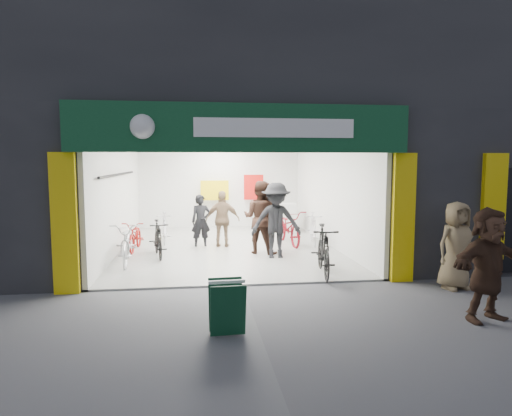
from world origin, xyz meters
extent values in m
plane|color=#56565B|center=(0.00, 0.00, 0.00)|extent=(60.00, 60.00, 0.00)
cube|color=#232326|center=(1.00, 5.00, 5.75)|extent=(16.00, 10.00, 4.50)
cube|color=#232326|center=(-5.50, 5.00, 1.75)|extent=(5.00, 10.00, 3.50)
cube|color=#232326|center=(6.00, 5.00, 1.75)|extent=(6.00, 10.00, 3.50)
cube|color=#9E9E99|center=(0.00, 4.00, 0.02)|extent=(6.00, 8.00, 0.04)
cube|color=silver|center=(0.00, 8.10, 1.60)|extent=(6.00, 0.20, 3.20)
cube|color=silver|center=(-2.95, 4.00, 1.60)|extent=(0.10, 8.00, 3.20)
cube|color=silver|center=(2.95, 4.00, 1.60)|extent=(0.10, 8.00, 3.20)
cube|color=white|center=(0.00, 4.00, 3.25)|extent=(6.00, 8.00, 0.10)
cube|color=black|center=(0.00, 0.10, 3.35)|extent=(6.00, 0.30, 0.30)
cube|color=#0E3D21|center=(0.00, -0.12, 3.05)|extent=(6.40, 0.25, 0.90)
cube|color=white|center=(0.60, -0.26, 3.05)|extent=(3.00, 0.02, 0.35)
cube|color=yellow|center=(-3.25, -0.06, 1.30)|extent=(0.45, 0.12, 2.60)
cube|color=yellow|center=(3.25, -0.06, 1.30)|extent=(0.45, 0.12, 2.60)
cube|color=yellow|center=(5.20, -0.06, 1.50)|extent=(0.50, 0.12, 2.20)
cylinder|color=black|center=(-2.82, 3.40, 2.10)|extent=(0.06, 5.00, 0.06)
cube|color=silver|center=(1.80, 6.50, 0.50)|extent=(1.40, 0.60, 1.00)
cube|color=white|center=(0.00, 1.20, 3.18)|extent=(1.30, 0.35, 0.04)
cube|color=white|center=(0.00, 3.00, 3.18)|extent=(1.30, 0.35, 0.04)
cube|color=white|center=(0.00, 4.80, 3.18)|extent=(1.30, 0.35, 0.04)
cube|color=white|center=(0.00, 6.60, 3.18)|extent=(1.30, 0.35, 0.04)
imported|color=silver|center=(-2.50, 2.29, 0.51)|extent=(0.84, 1.98, 1.02)
imported|color=black|center=(-1.83, 2.92, 0.47)|extent=(0.71, 1.63, 0.95)
imported|color=#9C120E|center=(-2.50, 3.83, 0.42)|extent=(0.62, 1.61, 0.83)
imported|color=silver|center=(-1.80, 4.95, 0.46)|extent=(0.51, 1.56, 0.93)
imported|color=black|center=(1.80, 0.60, 0.54)|extent=(0.78, 1.86, 1.09)
imported|color=maroon|center=(1.80, 4.24, 0.52)|extent=(0.90, 2.03, 1.03)
imported|color=silver|center=(2.50, 4.13, 0.47)|extent=(0.69, 1.62, 0.94)
imported|color=black|center=(-0.74, 4.15, 0.75)|extent=(0.60, 0.44, 1.50)
imported|color=#362118|center=(0.79, 3.01, 0.96)|extent=(1.17, 1.09, 1.93)
imported|color=black|center=(1.10, 2.38, 0.95)|extent=(1.27, 0.78, 1.91)
imported|color=#82654B|center=(-0.13, 3.99, 0.81)|extent=(0.99, 0.51, 1.61)
imported|color=#8A7350|center=(4.03, -0.69, 0.84)|extent=(0.90, 0.68, 1.68)
imported|color=#3C271B|center=(3.52, -2.39, 0.88)|extent=(1.70, 0.92, 1.75)
cube|color=#0D3720|center=(-0.46, -2.62, 0.40)|extent=(0.50, 0.20, 0.74)
cube|color=#0D3720|center=(-0.47, -2.30, 0.40)|extent=(0.50, 0.20, 0.74)
cube|color=white|center=(-0.46, -2.46, 0.76)|extent=(0.52, 0.07, 0.04)
camera|label=1|loc=(-0.88, -8.66, 2.44)|focal=32.00mm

